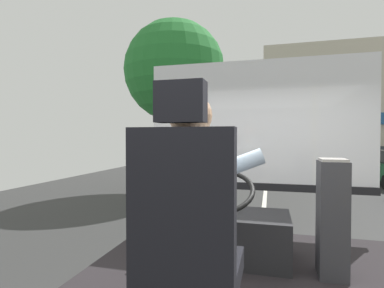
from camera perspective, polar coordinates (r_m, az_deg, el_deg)
The scene contains 10 objects.
ground at distance 10.79m, azimuth 14.01°, elevation -8.97°, with size 18.00×44.00×0.06m.
driver_seat at distance 1.48m, azimuth -0.95°, elevation -18.90°, with size 0.48×0.48×1.32m.
bus_driver at distance 1.54m, azimuth 0.32°, elevation -10.48°, with size 0.72×0.60×0.83m.
steering_console at distance 2.74m, azimuth 6.47°, elevation -16.71°, with size 1.10×0.99×0.81m.
fare_box at distance 2.56m, azimuth 25.48°, elevation -12.79°, with size 0.20×0.24×0.91m.
windshield_panel at distance 3.44m, azimuth 12.33°, elevation 0.87°, with size 2.50×0.08×1.48m.
street_tree at distance 10.40m, azimuth -3.37°, elevation 13.81°, with size 3.42×3.42×5.87m.
shop_building at distance 20.81m, azimuth 32.31°, elevation 5.56°, with size 13.16×5.71×7.01m.
parked_car_silver at distance 18.61m, azimuth 30.15°, elevation -2.40°, with size 1.99×4.45×1.44m.
parked_car_red at distance 24.26m, azimuth 26.10°, elevation -1.53°, with size 1.77×4.45×1.43m.
Camera 1 is at (0.15, -1.81, 1.90)m, focal length 27.59 mm.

